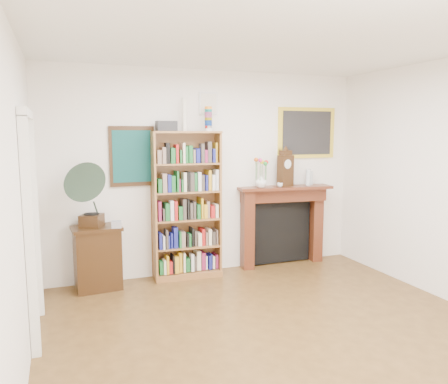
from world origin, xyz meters
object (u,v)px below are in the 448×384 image
(fireplace, at_px, (282,218))
(bottle_right, at_px, (311,178))
(cd_stack, at_px, (116,224))
(flower_vase, at_px, (261,182))
(mantel_clock, at_px, (285,169))
(gramophone, at_px, (91,191))
(bottle_left, at_px, (308,177))
(teacup, at_px, (280,185))
(side_cabinet, at_px, (98,258))
(bookshelf, at_px, (187,197))

(fireplace, distance_m, bottle_right, 0.75)
(cd_stack, bearing_deg, flower_vase, 5.64)
(fireplace, distance_m, mantel_clock, 0.74)
(gramophone, bearing_deg, bottle_left, 28.00)
(bottle_left, height_order, bottle_right, bottle_left)
(bottle_right, bearing_deg, bottle_left, -145.54)
(bottle_left, bearing_deg, teacup, -174.34)
(cd_stack, bearing_deg, side_cabinet, 147.01)
(fireplace, relative_size, teacup, 17.02)
(bookshelf, height_order, gramophone, bookshelf)
(gramophone, distance_m, mantel_clock, 2.73)
(bookshelf, bearing_deg, flower_vase, 3.82)
(bookshelf, height_order, cd_stack, bookshelf)
(flower_vase, bearing_deg, mantel_clock, 1.30)
(mantel_clock, bearing_deg, gramophone, 166.45)
(cd_stack, height_order, bottle_right, bottle_right)
(bookshelf, distance_m, side_cabinet, 1.38)
(bookshelf, xyz_separation_m, cd_stack, (-0.95, -0.20, -0.26))
(flower_vase, xyz_separation_m, bottle_right, (0.86, 0.06, 0.01))
(flower_vase, bearing_deg, bottle_left, -0.06)
(flower_vase, xyz_separation_m, teacup, (0.28, -0.05, -0.05))
(gramophone, xyz_separation_m, bottle_left, (3.10, 0.17, 0.04))
(fireplace, relative_size, mantel_clock, 2.73)
(mantel_clock, bearing_deg, teacup, -170.50)
(gramophone, height_order, bottle_right, gramophone)
(mantel_clock, distance_m, bottle_left, 0.40)
(gramophone, height_order, mantel_clock, mantel_clock)
(side_cabinet, relative_size, bottle_right, 4.00)
(mantel_clock, bearing_deg, bottle_left, -18.73)
(side_cabinet, distance_m, flower_vase, 2.44)
(bookshelf, xyz_separation_m, fireplace, (1.48, 0.08, -0.41))
(gramophone, bearing_deg, fireplace, 30.06)
(gramophone, relative_size, bottle_left, 3.39)
(bottle_left, bearing_deg, mantel_clock, 178.52)
(gramophone, bearing_deg, bottle_right, 28.96)
(cd_stack, xyz_separation_m, teacup, (2.32, 0.15, 0.37))
(fireplace, distance_m, cd_stack, 2.46)
(cd_stack, bearing_deg, teacup, 3.75)
(teacup, xyz_separation_m, bottle_left, (0.49, 0.05, 0.09))
(mantel_clock, height_order, bottle_left, mantel_clock)
(mantel_clock, relative_size, teacup, 6.24)
(bookshelf, distance_m, fireplace, 1.54)
(side_cabinet, xyz_separation_m, fireplace, (2.67, 0.13, 0.30))
(fireplace, xyz_separation_m, bottle_right, (0.47, -0.02, 0.58))
(mantel_clock, bearing_deg, side_cabinet, 164.09)
(cd_stack, relative_size, teacup, 1.43)
(bookshelf, xyz_separation_m, side_cabinet, (-1.18, -0.05, -0.70))
(bookshelf, xyz_separation_m, bottle_left, (1.86, 0.00, 0.20))
(cd_stack, height_order, flower_vase, flower_vase)
(mantel_clock, height_order, teacup, mantel_clock)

